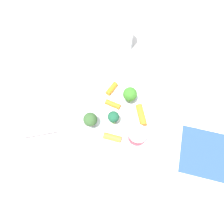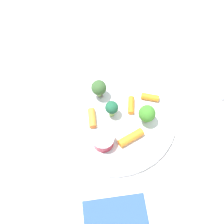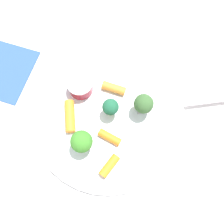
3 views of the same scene
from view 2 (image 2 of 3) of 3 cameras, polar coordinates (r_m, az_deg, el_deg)
ground_plane at (r=0.64m, az=0.41°, el=-1.08°), size 2.40×2.40×0.00m
plate at (r=0.64m, az=0.41°, el=-0.83°), size 0.28×0.28×0.01m
sauce_cup at (r=0.59m, az=-1.32°, el=-5.87°), size 0.05×0.05×0.03m
broccoli_floret_0 at (r=0.61m, az=-0.20°, el=0.46°), size 0.03×0.03×0.04m
broccoli_floret_1 at (r=0.60m, az=7.07°, el=-0.36°), size 0.04×0.04×0.05m
broccoli_floret_2 at (r=0.63m, az=-2.68°, el=4.89°), size 0.03×0.03×0.05m
carrot_stick_0 at (r=0.64m, az=3.88°, el=1.38°), size 0.02×0.04×0.01m
carrot_stick_1 at (r=0.60m, az=3.82°, el=-5.19°), size 0.05×0.06×0.02m
carrot_stick_2 at (r=0.62m, az=-4.05°, el=-1.24°), size 0.03×0.05×0.02m
carrot_stick_3 at (r=0.65m, az=7.67°, el=2.99°), size 0.04×0.02×0.01m
fork at (r=0.70m, az=-6.09°, el=8.15°), size 0.15×0.12×0.00m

